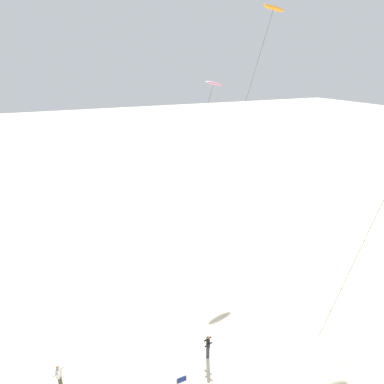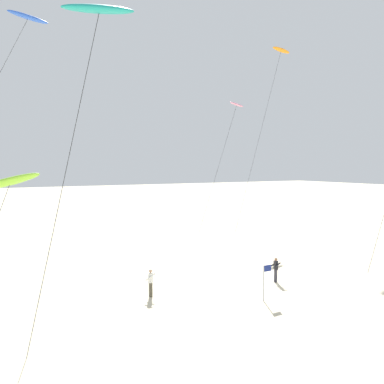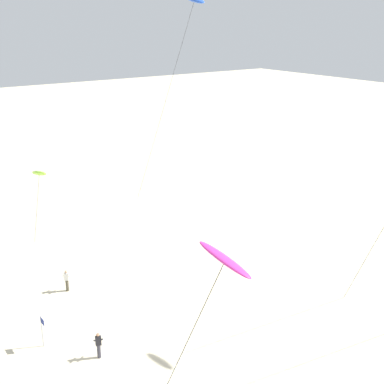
{
  "view_description": "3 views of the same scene",
  "coord_description": "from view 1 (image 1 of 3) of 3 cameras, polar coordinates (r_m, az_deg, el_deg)",
  "views": [
    {
      "loc": [
        -9.86,
        -14.2,
        17.16
      ],
      "look_at": [
        0.67,
        8.93,
        7.57
      ],
      "focal_mm": 31.93,
      "sensor_mm": 36.0,
      "label": 1
    },
    {
      "loc": [
        -19.03,
        -18.53,
        7.86
      ],
      "look_at": [
        -4.04,
        8.66,
        5.68
      ],
      "focal_mm": 34.48,
      "sensor_mm": 36.0,
      "label": 2
    },
    {
      "loc": [
        21.77,
        -9.97,
        19.19
      ],
      "look_at": [
        -1.03,
        6.1,
        9.58
      ],
      "focal_mm": 47.73,
      "sensor_mm": 36.0,
      "label": 3
    }
  ],
  "objects": [
    {
      "name": "ground_plane",
      "position": [
        24.36,
        8.0,
        -24.36
      ],
      "size": [
        260.0,
        260.0,
        0.0
      ],
      "primitive_type": "plane",
      "color": "beige"
    },
    {
      "name": "kite_orange",
      "position": [
        39.47,
        13.29,
        27.21
      ],
      "size": [
        8.51,
        1.26,
        22.82
      ],
      "color": "orange",
      "rests_on": "ground"
    },
    {
      "name": "kite_pink",
      "position": [
        36.57,
        3.51,
        17.25
      ],
      "size": [
        6.6,
        0.84,
        15.61
      ],
      "color": "pink",
      "rests_on": "ground"
    },
    {
      "name": "kite_flyer_nearest",
      "position": [
        23.03,
        2.68,
        -24.3
      ],
      "size": [
        0.64,
        0.66,
        1.67
      ],
      "color": "#33333D",
      "rests_on": "ground"
    },
    {
      "name": "kite_flyer_middle",
      "position": [
        22.75,
        -21.29,
        -26.76
      ],
      "size": [
        0.72,
        0.73,
        1.67
      ],
      "color": "#4C4738",
      "rests_on": "ground"
    }
  ]
}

